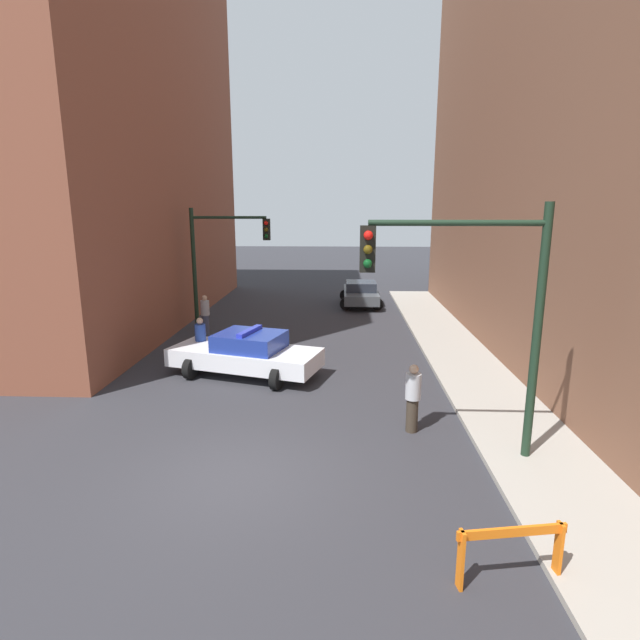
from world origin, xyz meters
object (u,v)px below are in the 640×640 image
at_px(pedestrian_corner, 205,314).
at_px(parked_car_near, 361,293).
at_px(traffic_light_far, 218,251).
at_px(pedestrian_sidewalk, 413,397).
at_px(police_car, 246,353).
at_px(barrier_mid, 511,545).
at_px(traffic_light_near, 480,295).
at_px(pedestrian_crossing, 201,341).

bearing_deg(pedestrian_corner, parked_car_near, 1.37).
bearing_deg(traffic_light_far, parked_car_near, 40.81).
distance_m(traffic_light_far, pedestrian_sidewalk, 12.67).
distance_m(traffic_light_far, police_car, 7.31).
bearing_deg(pedestrian_sidewalk, pedestrian_corner, -83.31).
relative_size(pedestrian_corner, barrier_mid, 1.05).
xyz_separation_m(traffic_light_near, pedestrian_corner, (-8.40, 10.32, -2.67)).
relative_size(traffic_light_far, barrier_mid, 3.28).
bearing_deg(pedestrian_sidewalk, police_car, -72.07).
bearing_deg(traffic_light_far, traffic_light_near, -55.20).
xyz_separation_m(traffic_light_near, police_car, (-5.71, 5.16, -2.81)).
height_order(police_car, pedestrian_corner, pedestrian_corner).
xyz_separation_m(traffic_light_near, barrier_mid, (-0.34, -3.61, -2.91)).
bearing_deg(barrier_mid, pedestrian_corner, 120.06).
distance_m(parked_car_near, pedestrian_sidewalk, 15.75).
distance_m(parked_car_near, pedestrian_crossing, 12.38).
xyz_separation_m(traffic_light_far, pedestrian_crossing, (0.63, -5.49, -2.54)).
relative_size(traffic_light_far, pedestrian_sidewalk, 3.13).
relative_size(traffic_light_far, pedestrian_crossing, 3.13).
bearing_deg(pedestrian_crossing, police_car, -34.29).
bearing_deg(traffic_light_far, police_car, -70.02).
bearing_deg(pedestrian_crossing, traffic_light_near, -45.54).
distance_m(police_car, pedestrian_crossing, 1.92).
distance_m(pedestrian_corner, pedestrian_sidewalk, 11.64).
xyz_separation_m(traffic_light_far, police_car, (2.33, -6.40, -2.67)).
bearing_deg(pedestrian_crossing, barrier_mid, -60.06).
bearing_deg(traffic_light_near, pedestrian_sidewalk, 128.27).
distance_m(police_car, barrier_mid, 10.28).
height_order(police_car, pedestrian_sidewalk, pedestrian_sidewalk).
bearing_deg(traffic_light_near, barrier_mid, -95.36).
xyz_separation_m(parked_car_near, barrier_mid, (1.34, -20.65, -0.06)).
bearing_deg(pedestrian_sidewalk, barrier_mid, 65.47).
xyz_separation_m(traffic_light_far, parked_car_near, (6.36, 5.49, -2.72)).
bearing_deg(police_car, traffic_light_far, 36.62).
height_order(traffic_light_far, police_car, traffic_light_far).
height_order(traffic_light_near, parked_car_near, traffic_light_near).
bearing_deg(traffic_light_near, parked_car_near, 95.62).
xyz_separation_m(traffic_light_far, barrier_mid, (7.69, -15.16, -2.78)).
height_order(pedestrian_corner, barrier_mid, pedestrian_corner).
height_order(traffic_light_near, barrier_mid, traffic_light_near).
distance_m(traffic_light_near, pedestrian_sidewalk, 3.15).
distance_m(police_car, parked_car_near, 12.55).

